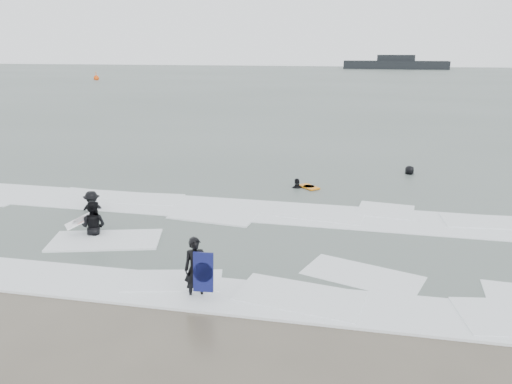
% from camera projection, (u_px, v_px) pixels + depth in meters
% --- Properties ---
extents(ground, '(320.00, 320.00, 0.00)m').
position_uv_depth(ground, '(214.00, 284.00, 13.00)').
color(ground, brown).
rests_on(ground, ground).
extents(sea, '(320.00, 320.00, 0.00)m').
position_uv_depth(sea, '(348.00, 82.00, 87.99)').
color(sea, '#47544C').
rests_on(sea, ground).
extents(surfer_centre, '(0.69, 0.59, 1.60)m').
position_uv_depth(surfer_centre, '(197.00, 298.00, 12.31)').
color(surfer_centre, black).
rests_on(surfer_centre, ground).
extents(surfer_wading, '(0.89, 0.71, 1.77)m').
position_uv_depth(surfer_wading, '(95.00, 236.00, 16.32)').
color(surfer_wading, black).
rests_on(surfer_wading, ground).
extents(surfer_breaker, '(1.22, 1.00, 1.65)m').
position_uv_depth(surfer_breaker, '(93.00, 212.00, 18.78)').
color(surfer_breaker, black).
rests_on(surfer_breaker, ground).
extents(surfer_right_near, '(1.03, 0.69, 1.62)m').
position_uv_depth(surfer_right_near, '(297.00, 189.00, 21.79)').
color(surfer_right_near, black).
rests_on(surfer_right_near, ground).
extents(surfer_right_far, '(0.94, 0.82, 1.62)m').
position_uv_depth(surfer_right_far, '(409.00, 175.00, 24.15)').
color(surfer_right_far, black).
rests_on(surfer_right_far, ground).
extents(surf_foam, '(30.03, 9.06, 0.09)m').
position_uv_depth(surf_foam, '(247.00, 233.00, 16.45)').
color(surf_foam, white).
rests_on(surf_foam, ground).
extents(bodyboards, '(7.62, 11.31, 1.25)m').
position_uv_depth(bodyboards, '(209.00, 217.00, 16.60)').
color(bodyboards, '#10144D').
rests_on(bodyboards, ground).
extents(buoy, '(1.00, 1.00, 1.65)m').
position_uv_depth(buoy, '(96.00, 78.00, 94.88)').
color(buoy, '#F0470A').
rests_on(buoy, ground).
extents(vessel_horizon, '(29.21, 5.22, 3.96)m').
position_uv_depth(vessel_horizon, '(395.00, 64.00, 143.16)').
color(vessel_horizon, black).
rests_on(vessel_horizon, ground).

